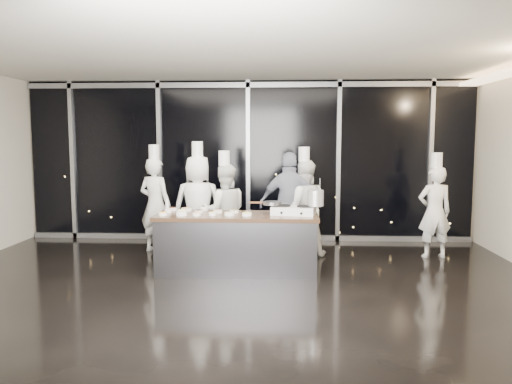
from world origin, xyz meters
TOP-DOWN VIEW (x-y plane):
  - ground at (0.00, 0.00)m, footprint 9.00×9.00m
  - room_shell at (0.18, 0.00)m, footprint 9.02×7.02m
  - window_wall at (0.00, 3.43)m, footprint 8.90×0.11m
  - demo_counter at (0.00, 0.90)m, footprint 2.46×0.86m
  - stove at (0.86, 0.92)m, footprint 0.70×0.51m
  - frying_pan at (0.53, 0.98)m, footprint 0.52×0.34m
  - stock_pot at (1.19, 0.88)m, footprint 0.28×0.28m
  - prep_bowls at (-0.58, 0.95)m, footprint 1.40×0.70m
  - squeeze_bottle at (-1.14, 1.18)m, footprint 0.06×0.06m
  - chef_far_left at (-1.61, 2.23)m, footprint 0.73×0.60m
  - chef_left at (-0.77, 1.91)m, footprint 0.90×0.63m
  - chef_center at (-0.30, 1.82)m, footprint 0.87×0.73m
  - guest at (0.83, 2.00)m, footprint 1.08×0.47m
  - chef_right at (1.06, 2.06)m, footprint 0.87×0.71m
  - chef_side at (3.31, 2.03)m, footprint 0.61×0.43m

SIDE VIEW (x-z plane):
  - ground at x=0.00m, z-range 0.00..0.00m
  - demo_counter at x=0.00m, z-range 0.00..0.90m
  - chef_side at x=3.31m, z-range -0.09..1.72m
  - chef_center at x=-0.30m, z-range -0.10..1.74m
  - chef_right at x=1.06m, z-range -0.10..1.80m
  - chef_far_left at x=-1.61m, z-range -0.09..1.85m
  - chef_left at x=-0.77m, z-range -0.10..1.89m
  - guest at x=0.83m, z-range 0.00..1.82m
  - prep_bowls at x=-0.58m, z-range 0.90..0.95m
  - stove at x=0.86m, z-range 0.89..1.03m
  - squeeze_bottle at x=-1.14m, z-range 0.89..1.11m
  - frying_pan at x=0.53m, z-range 1.04..1.09m
  - stock_pot at x=1.19m, z-range 1.04..1.28m
  - window_wall at x=0.00m, z-range 0.00..3.20m
  - room_shell at x=0.18m, z-range 0.64..3.85m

